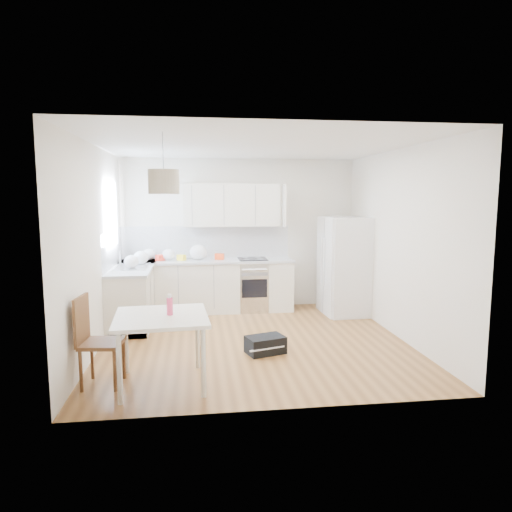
{
  "coord_description": "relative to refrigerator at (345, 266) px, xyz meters",
  "views": [
    {
      "loc": [
        -0.78,
        -6.17,
        2.02
      ],
      "look_at": [
        0.08,
        0.4,
        1.16
      ],
      "focal_mm": 32.0,
      "sensor_mm": 36.0,
      "label": 1
    }
  ],
  "objects": [
    {
      "name": "refrigerator",
      "position": [
        0.0,
        0.0,
        0.0
      ],
      "size": [
        0.84,
        0.87,
        1.68
      ],
      "primitive_type": null,
      "rotation": [
        0.0,
        0.0,
        0.04
      ],
      "color": "white",
      "rests_on": "floor"
    },
    {
      "name": "floor",
      "position": [
        -1.75,
        -1.34,
        -0.84
      ],
      "size": [
        4.2,
        4.2,
        0.0
      ],
      "primitive_type": "plane",
      "color": "brown",
      "rests_on": "ground"
    },
    {
      "name": "grocery_bag_a",
      "position": [
        -3.37,
        0.57,
        0.18
      ],
      "size": [
        0.23,
        0.19,
        0.2
      ],
      "primitive_type": "ellipsoid",
      "color": "white",
      "rests_on": "counter_back"
    },
    {
      "name": "wall_back",
      "position": [
        -1.75,
        0.76,
        0.51
      ],
      "size": [
        4.2,
        0.0,
        4.2
      ],
      "primitive_type": "plane",
      "rotation": [
        1.57,
        0.0,
        0.0
      ],
      "color": "silver",
      "rests_on": "floor"
    },
    {
      "name": "snack_red",
      "position": [
        -3.16,
        0.48,
        0.13
      ],
      "size": [
        0.18,
        0.17,
        0.11
      ],
      "primitive_type": "cube",
      "rotation": [
        0.0,
        0.0,
        0.72
      ],
      "color": "red",
      "rests_on": "counter_back"
    },
    {
      "name": "grocery_bag_c",
      "position": [
        -2.51,
        0.48,
        0.21
      ],
      "size": [
        0.3,
        0.26,
        0.27
      ],
      "primitive_type": "ellipsoid",
      "color": "white",
      "rests_on": "counter_back"
    },
    {
      "name": "backsplash_left",
      "position": [
        -3.85,
        -0.14,
        0.37
      ],
      "size": [
        0.01,
        1.8,
        0.58
      ],
      "primitive_type": "cube",
      "color": "white",
      "rests_on": "wall_left"
    },
    {
      "name": "upper_cabinets",
      "position": [
        -1.9,
        0.6,
        1.03
      ],
      "size": [
        1.7,
        0.32,
        0.75
      ],
      "primitive_type": "cube",
      "color": "silver",
      "rests_on": "wall_back"
    },
    {
      "name": "grocery_bag_e",
      "position": [
        -3.54,
        -0.31,
        0.18
      ],
      "size": [
        0.23,
        0.19,
        0.2
      ],
      "primitive_type": "ellipsoid",
      "color": "white",
      "rests_on": "counter_left"
    },
    {
      "name": "range_oven",
      "position": [
        -1.55,
        0.46,
        -0.4
      ],
      "size": [
        0.5,
        0.61,
        0.88
      ],
      "primitive_type": null,
      "color": "silver",
      "rests_on": "floor"
    },
    {
      "name": "dining_table",
      "position": [
        -2.92,
        -2.69,
        -0.16
      ],
      "size": [
        1.04,
        1.04,
        0.77
      ],
      "rotation": [
        0.0,
        0.0,
        0.07
      ],
      "color": "beige",
      "rests_on": "floor"
    },
    {
      "name": "grocery_bag_d",
      "position": [
        -3.45,
        0.1,
        0.19
      ],
      "size": [
        0.24,
        0.21,
        0.22
      ],
      "primitive_type": "ellipsoid",
      "color": "white",
      "rests_on": "counter_back"
    },
    {
      "name": "wall_right",
      "position": [
        0.35,
        -1.34,
        0.51
      ],
      "size": [
        0.0,
        4.2,
        4.2
      ],
      "primitive_type": "plane",
      "rotation": [
        1.57,
        0.0,
        -1.57
      ],
      "color": "silver",
      "rests_on": "floor"
    },
    {
      "name": "drink_bottle",
      "position": [
        -2.83,
        -2.67,
        0.04
      ],
      "size": [
        0.07,
        0.07,
        0.23
      ],
      "primitive_type": "cylinder",
      "rotation": [
        0.0,
        0.0,
        0.04
      ],
      "color": "#F54470",
      "rests_on": "dining_table"
    },
    {
      "name": "ceiling",
      "position": [
        -1.75,
        -1.34,
        1.86
      ],
      "size": [
        4.2,
        4.2,
        0.0
      ],
      "primitive_type": "plane",
      "rotation": [
        3.14,
        0.0,
        0.0
      ],
      "color": "white",
      "rests_on": "wall_back"
    },
    {
      "name": "dining_chair",
      "position": [
        -3.56,
        -2.63,
        -0.35
      ],
      "size": [
        0.46,
        0.46,
        0.98
      ],
      "primitive_type": null,
      "rotation": [
        0.0,
        0.0,
        -0.11
      ],
      "color": "#4C2D16",
      "rests_on": "floor"
    },
    {
      "name": "counter_back",
      "position": [
        -2.35,
        0.46,
        0.06
      ],
      "size": [
        3.02,
        0.64,
        0.04
      ],
      "primitive_type": "cube",
      "color": "#AAACAF",
      "rests_on": "cabinets_back"
    },
    {
      "name": "counter_left",
      "position": [
        -3.55,
        -0.14,
        0.06
      ],
      "size": [
        0.64,
        1.82,
        0.04
      ],
      "primitive_type": "cube",
      "color": "#AAACAF",
      "rests_on": "cabinets_left"
    },
    {
      "name": "cabinets_back",
      "position": [
        -2.35,
        0.46,
        -0.4
      ],
      "size": [
        3.0,
        0.6,
        0.88
      ],
      "primitive_type": "cube",
      "color": "silver",
      "rests_on": "floor"
    },
    {
      "name": "gym_bag",
      "position": [
        -1.67,
        -1.85,
        -0.73
      ],
      "size": [
        0.55,
        0.44,
        0.22
      ],
      "primitive_type": "cube",
      "rotation": [
        0.0,
        0.0,
        0.31
      ],
      "color": "black",
      "rests_on": "floor"
    },
    {
      "name": "snack_orange",
      "position": [
        -2.14,
        0.49,
        0.13
      ],
      "size": [
        0.18,
        0.13,
        0.11
      ],
      "primitive_type": "cube",
      "rotation": [
        0.0,
        0.0,
        -0.24
      ],
      "color": "#EE4215",
      "rests_on": "counter_back"
    },
    {
      "name": "snack_yellow",
      "position": [
        -2.8,
        0.47,
        0.13
      ],
      "size": [
        0.17,
        0.16,
        0.1
      ],
      "primitive_type": "cube",
      "rotation": [
        0.0,
        0.0,
        -0.69
      ],
      "color": "yellow",
      "rests_on": "counter_back"
    },
    {
      "name": "pendant_lamp",
      "position": [
        -2.87,
        -2.53,
        1.34
      ],
      "size": [
        0.41,
        0.41,
        0.26
      ],
      "primitive_type": "cylinder",
      "rotation": [
        0.0,
        0.0,
        -0.28
      ],
      "color": "#B4A68B",
      "rests_on": "ceiling"
    },
    {
      "name": "sink",
      "position": [
        -3.55,
        -0.19,
        0.07
      ],
      "size": [
        0.5,
        0.8,
        0.16
      ],
      "primitive_type": null,
      "color": "silver",
      "rests_on": "counter_left"
    },
    {
      "name": "window_glassblock",
      "position": [
        -3.84,
        -0.19,
        0.91
      ],
      "size": [
        0.02,
        1.0,
        1.0
      ],
      "primitive_type": "cube",
      "color": "#BFE0F9",
      "rests_on": "wall_left"
    },
    {
      "name": "cabinets_left",
      "position": [
        -3.55,
        -0.14,
        -0.4
      ],
      "size": [
        0.6,
        1.8,
        0.88
      ],
      "primitive_type": "cube",
      "color": "silver",
      "rests_on": "floor"
    },
    {
      "name": "wall_left",
      "position": [
        -3.85,
        -1.34,
        0.51
      ],
      "size": [
        0.0,
        4.2,
        4.2
      ],
      "primitive_type": "plane",
      "rotation": [
        1.57,
        0.0,
        1.57
      ],
      "color": "silver",
      "rests_on": "floor"
    },
    {
      "name": "backsplash_back",
      "position": [
        -2.35,
        0.75,
        0.37
      ],
      "size": [
        3.0,
        0.01,
        0.58
      ],
      "primitive_type": "cube",
      "color": "white",
      "rests_on": "wall_back"
    },
    {
      "name": "grocery_bag_b",
      "position": [
        -3.03,
        0.51,
        0.18
      ],
      "size": [
        0.22,
        0.19,
        0.2
      ],
      "primitive_type": "ellipsoid",
      "color": "white",
      "rests_on": "counter_back"
    }
  ]
}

